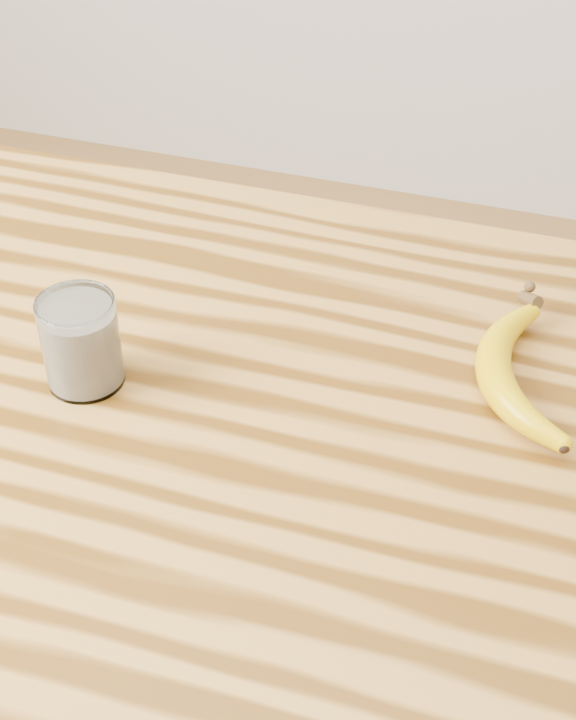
% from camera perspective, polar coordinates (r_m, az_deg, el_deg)
% --- Properties ---
extents(table, '(1.20, 0.80, 0.90)m').
position_cam_1_polar(table, '(1.13, -5.79, -6.13)').
color(table, '#A6732E').
rests_on(table, ground).
extents(smoothie_glass, '(0.08, 0.08, 0.10)m').
position_cam_1_polar(smoothie_glass, '(1.03, -11.70, 0.95)').
color(smoothie_glass, white).
rests_on(smoothie_glass, table).
extents(banana, '(0.19, 0.33, 0.04)m').
position_cam_1_polar(banana, '(1.04, 11.57, -0.64)').
color(banana, '#D7AA02').
rests_on(banana, table).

